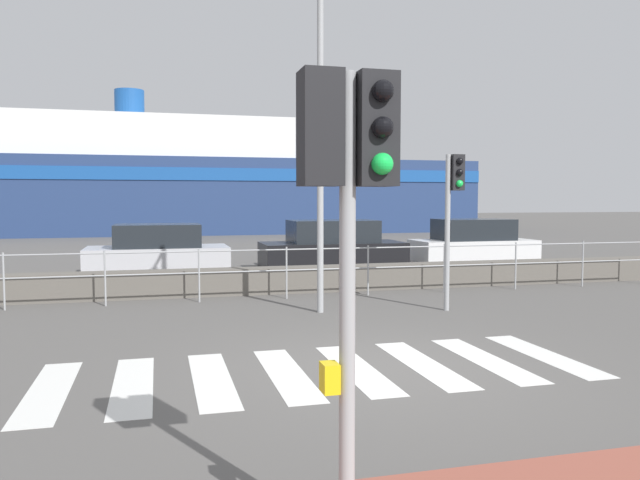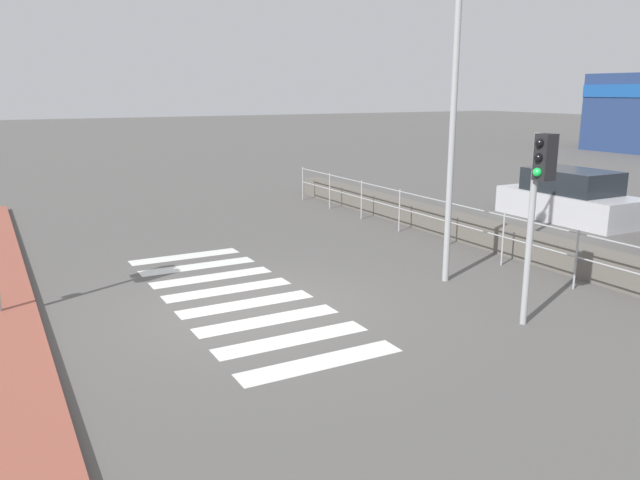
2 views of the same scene
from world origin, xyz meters
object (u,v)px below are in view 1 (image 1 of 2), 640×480
Objects in this scene: streetlamp at (323,104)px; parked_car_white at (473,245)px; parked_car_silver at (158,253)px; traffic_light_far at (453,196)px; parked_car_black at (333,248)px; ferry_boat at (186,185)px; traffic_light_near at (347,178)px.

streetlamp is 10.43m from parked_car_white.
parked_car_silver is (-2.95, 7.09, -3.26)m from streetlamp.
traffic_light_far reaches higher than parked_car_black.
streetlamp reaches higher than parked_car_black.
traffic_light_near is at bearing -91.09° from ferry_boat.
traffic_light_near is 0.97× the size of traffic_light_far.
ferry_boat is 8.13× the size of parked_car_black.
traffic_light_near is 0.46× the size of streetlamp.
traffic_light_far is 0.47× the size of streetlamp.
traffic_light_far is 0.69× the size of parked_car_black.
traffic_light_far is at bearing -6.08° from streetlamp.
parked_car_silver is at bearing 180.00° from parked_car_white.
parked_car_silver is (-5.45, 7.36, -1.58)m from traffic_light_far.
streetlamp is at bearing 173.92° from traffic_light_far.
parked_car_black is at bearing 0.00° from parked_car_silver.
ferry_boat is 8.95× the size of parked_car_silver.
parked_car_white is at bearing -70.60° from ferry_boat.
traffic_light_far is 9.30m from parked_car_silver.
streetlamp reaches higher than traffic_light_far.
parked_car_white is at bearing 45.65° from streetlamp.
streetlamp is 30.04m from ferry_boat.
parked_car_black is (4.05, 14.61, -1.62)m from traffic_light_near.
traffic_light_far is 0.76× the size of parked_car_silver.
ferry_boat reaches higher than streetlamp.
ferry_boat reaches higher than parked_car_black.
traffic_light_near reaches higher than parked_car_black.
parked_car_white is (4.73, 0.00, -0.00)m from parked_car_black.
parked_car_black is at bearing 180.00° from parked_car_white.
ferry_boat is at bearing 96.85° from traffic_light_far.
traffic_light_near is 17.12m from parked_car_white.
traffic_light_near is at bearing -105.49° from parked_car_black.
parked_car_white is (4.43, 7.36, -1.55)m from traffic_light_far.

